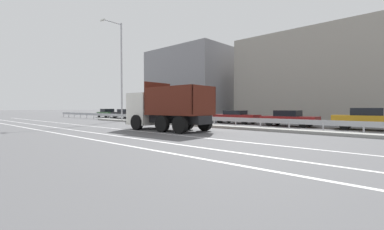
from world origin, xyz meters
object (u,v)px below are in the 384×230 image
at_px(parked_car_1, 125,113).
at_px(parked_car_4, 236,117).
at_px(street_lamp_0, 120,68).
at_px(parked_car_3, 188,115).
at_px(dump_truck, 160,111).
at_px(parked_car_2, 152,114).
at_px(parked_car_6, 369,119).
at_px(parked_car_5, 289,118).
at_px(parked_car_0, 107,113).
at_px(median_road_sign, 183,112).

distance_m(parked_car_1, parked_car_4, 18.63).
bearing_deg(street_lamp_0, parked_car_3, 46.46).
xyz_separation_m(dump_truck, street_lamp_0, (-11.33, 3.93, 4.68)).
xyz_separation_m(parked_car_1, parked_car_2, (5.98, 0.19, 0.08)).
bearing_deg(dump_truck, parked_car_6, -51.98).
distance_m(parked_car_4, parked_car_5, 5.35).
relative_size(street_lamp_0, parked_car_0, 2.78).
bearing_deg(street_lamp_0, parked_car_4, 26.49).
bearing_deg(parked_car_3, parked_car_6, 91.34).
xyz_separation_m(dump_truck, parked_car_4, (0.07, 9.61, -0.63)).
distance_m(dump_truck, median_road_sign, 4.67).
relative_size(parked_car_2, parked_car_5, 0.94).
bearing_deg(parked_car_4, parked_car_1, -89.77).
distance_m(street_lamp_0, parked_car_2, 7.67).
xyz_separation_m(street_lamp_0, parked_car_0, (-12.36, 5.35, -5.28)).
bearing_deg(median_road_sign, parked_car_1, 163.21).
xyz_separation_m(street_lamp_0, parked_car_4, (11.40, 5.68, -5.30)).
bearing_deg(parked_car_0, parked_car_3, 93.31).
distance_m(dump_truck, parked_car_1, 20.74).
height_order(parked_car_3, parked_car_6, parked_car_6).
xyz_separation_m(parked_car_2, parked_car_6, (23.45, -0.09, -0.00)).
distance_m(parked_car_1, parked_car_6, 29.43).
distance_m(parked_car_0, parked_car_6, 34.57).
distance_m(median_road_sign, parked_car_4, 5.77).
bearing_deg(street_lamp_0, median_road_sign, 1.85).
distance_m(parked_car_2, parked_car_6, 23.45).
relative_size(parked_car_0, parked_car_3, 0.84).
distance_m(median_road_sign, parked_car_2, 11.83).
bearing_deg(parked_car_2, parked_car_4, 86.33).
bearing_deg(parked_car_0, parked_car_2, 93.80).
distance_m(parked_car_2, parked_car_5, 17.99).
relative_size(parked_car_1, parked_car_2, 1.14).
bearing_deg(median_road_sign, dump_truck, -65.18).
height_order(median_road_sign, parked_car_3, median_road_sign).
height_order(parked_car_0, parked_car_4, parked_car_0).
bearing_deg(street_lamp_0, parked_car_6, 13.69).
distance_m(parked_car_0, parked_car_4, 23.77).
xyz_separation_m(dump_truck, parked_car_5, (5.41, 9.26, -0.62)).
height_order(street_lamp_0, parked_car_1, street_lamp_0).
relative_size(parked_car_0, parked_car_2, 0.94).
relative_size(parked_car_4, parked_car_5, 1.01).
height_order(median_road_sign, parked_car_5, median_road_sign).
distance_m(parked_car_1, parked_car_5, 23.97).
bearing_deg(street_lamp_0, parked_car_5, 17.65).
bearing_deg(parked_car_1, median_road_sign, -108.17).
bearing_deg(parked_car_4, median_road_sign, -21.57).
bearing_deg(parked_car_0, median_road_sign, 79.94).
bearing_deg(parked_car_1, parked_car_2, -89.55).
height_order(parked_car_2, parked_car_6, parked_car_2).
distance_m(median_road_sign, street_lamp_0, 10.55).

